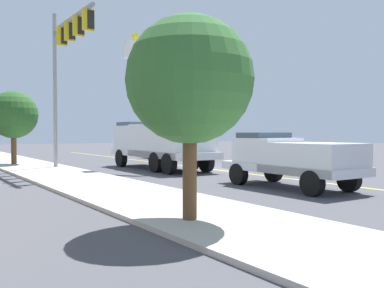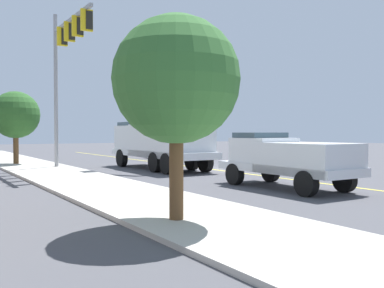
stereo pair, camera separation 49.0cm
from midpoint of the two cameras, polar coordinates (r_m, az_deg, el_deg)
name	(u,v)px [view 2 (the right image)]	position (r m, az deg, el deg)	size (l,w,h in m)	color
ground	(214,170)	(23.78, 3.56, -3.43)	(120.00, 120.00, 0.00)	#47474C
sidewalk_far_side	(67,177)	(20.11, -15.69, -4.22)	(60.00, 3.60, 0.12)	#B2ADA3
lane_centre_stripe	(214,170)	(23.78, 3.56, -3.42)	(50.00, 0.16, 0.01)	yellow
utility_bucket_truck	(159,140)	(24.17, -3.85, 0.51)	(8.24, 2.91, 7.59)	silver
service_pickup_truck	(287,158)	(16.19, 13.36, -1.84)	(5.63, 2.26, 2.06)	silver
passing_minivan	(170,146)	(33.77, -2.55, -0.30)	(4.83, 2.01, 1.69)	maroon
traffic_cone_mid_front	(237,166)	(21.13, 6.70, -2.92)	(0.40, 0.40, 0.86)	black
traffic_cone_mid_rear	(155,157)	(28.88, -4.41, -1.73)	(0.40, 0.40, 0.83)	black
traffic_signal_mast	(66,55)	(23.96, -15.85, 11.37)	(6.15, 0.63, 8.73)	gray
street_tree_left	(176,81)	(9.62, -0.64, 8.45)	(2.87, 2.87, 4.68)	brown
street_tree_right	(16,115)	(28.61, -21.98, 3.59)	(2.91, 2.91, 4.61)	brown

